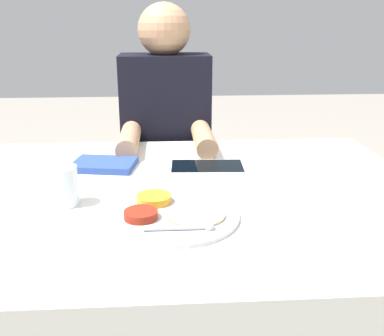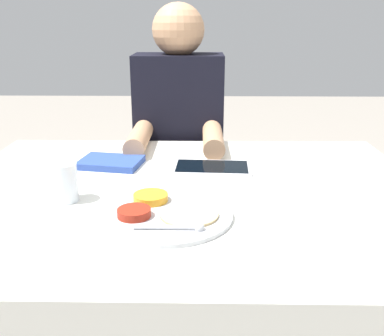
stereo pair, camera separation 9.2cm
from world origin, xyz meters
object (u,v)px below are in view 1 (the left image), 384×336
person_diner (167,172)px  thali_tray (170,214)px  drinking_glass (64,186)px  tablet_device (207,167)px  red_notebook (104,165)px

person_diner → thali_tray: bearing=-89.9°
drinking_glass → thali_tray: bearing=-19.5°
person_diner → drinking_glass: bearing=-109.7°
thali_tray → drinking_glass: drinking_glass is taller
thali_tray → tablet_device: (0.12, 0.34, -0.00)m
tablet_device → thali_tray: bearing=-109.1°
red_notebook → drinking_glass: (-0.06, -0.28, 0.04)m
thali_tray → tablet_device: thali_tray is taller
red_notebook → drinking_glass: size_ratio=2.09×
red_notebook → person_diner: size_ratio=0.16×
thali_tray → red_notebook: 0.41m
person_diner → red_notebook: bearing=-114.5°
tablet_device → drinking_glass: bearing=-145.7°
thali_tray → tablet_device: 0.36m
thali_tray → drinking_glass: (-0.25, 0.09, 0.04)m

